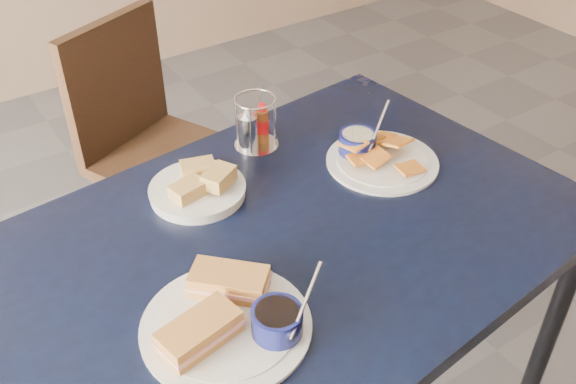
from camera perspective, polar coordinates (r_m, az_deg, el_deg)
dining_table at (r=1.37m, az=-0.11°, el=-5.71°), size 1.33×0.96×0.75m
chair_far at (r=2.20m, az=-11.98°, el=5.59°), size 0.53×0.54×0.86m
sandwich_plate at (r=1.14m, az=-5.15°, el=-10.90°), size 0.32×0.30×0.12m
plantain_plate at (r=1.55m, az=7.60°, el=3.40°), size 0.27×0.27×0.12m
bread_basket at (r=1.43m, az=-7.93°, el=0.38°), size 0.21×0.21×0.07m
condiment_caddy at (r=1.57m, az=-3.06°, el=5.81°), size 0.11×0.11×0.14m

